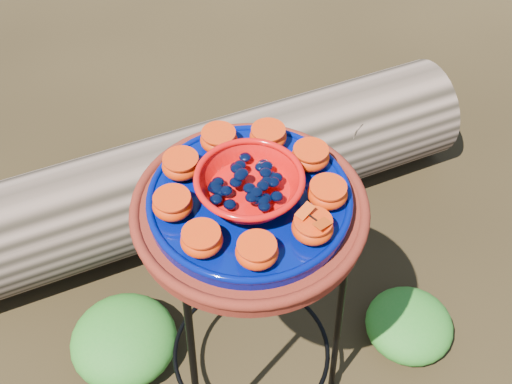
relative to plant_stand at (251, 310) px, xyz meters
name	(u,v)px	position (x,y,z in m)	size (l,w,h in m)	color
ground	(252,376)	(0.00, 0.00, -0.35)	(60.00, 60.00, 0.00)	black
plant_stand	(251,310)	(0.00, 0.00, 0.00)	(0.44, 0.44, 0.70)	black
terracotta_saucer	(250,211)	(0.00, 0.00, 0.37)	(0.45, 0.45, 0.04)	maroon
cobalt_plate	(250,201)	(0.00, 0.00, 0.40)	(0.39, 0.39, 0.03)	#000F42
red_bowl	(249,187)	(0.00, 0.00, 0.44)	(0.19, 0.19, 0.05)	red
glass_gems	(249,172)	(0.00, 0.00, 0.48)	(0.15, 0.15, 0.03)	black
orange_half_0	(312,228)	(0.07, -0.13, 0.43)	(0.07, 0.07, 0.04)	#B13C08
orange_half_1	(327,194)	(0.13, -0.07, 0.43)	(0.07, 0.07, 0.04)	#B13C08
orange_half_2	(310,157)	(0.14, 0.03, 0.43)	(0.07, 0.07, 0.04)	#B13C08
orange_half_3	(268,137)	(0.09, 0.11, 0.43)	(0.07, 0.07, 0.04)	#B13C08
orange_half_4	(219,140)	(0.00, 0.14, 0.43)	(0.07, 0.07, 0.04)	#B13C08
orange_half_5	(181,165)	(-0.10, 0.11, 0.43)	(0.07, 0.07, 0.04)	#B13C08
orange_half_6	(173,205)	(-0.14, 0.02, 0.43)	(0.07, 0.07, 0.04)	#B13C08
orange_half_7	(202,240)	(-0.12, -0.08, 0.43)	(0.07, 0.07, 0.04)	#B13C08
orange_half_8	(257,252)	(-0.05, -0.14, 0.43)	(0.07, 0.07, 0.04)	#B13C08
butterfly	(314,218)	(0.07, -0.13, 0.46)	(0.07, 0.05, 0.01)	#C03508
driftwood_log	(194,180)	(0.07, 0.61, -0.18)	(1.78, 0.47, 0.33)	black
foliage_left	(124,339)	(-0.29, 0.21, -0.28)	(0.29, 0.29, 0.15)	#317020
foliage_right	(409,324)	(0.46, -0.06, -0.29)	(0.25, 0.25, 0.12)	#317020
foliage_back	(123,214)	(-0.17, 0.64, -0.28)	(0.29, 0.29, 0.15)	#317020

